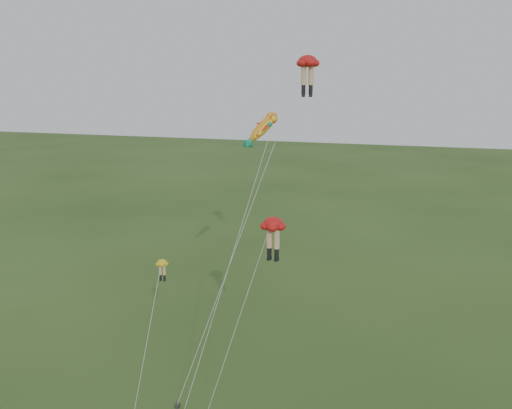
% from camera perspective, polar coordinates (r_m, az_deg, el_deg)
% --- Properties ---
extents(legs_kite_red_high, '(6.92, 12.06, 22.28)m').
position_cam_1_polar(legs_kite_red_high, '(41.50, 5.05, 13.48)').
color(legs_kite_red_high, red).
rests_on(legs_kite_red_high, ground).
extents(legs_kite_red_mid, '(4.31, 4.59, 12.48)m').
position_cam_1_polar(legs_kite_red_mid, '(34.70, 1.65, -2.46)').
color(legs_kite_red_mid, red).
rests_on(legs_kite_red_mid, ground).
extents(legs_kite_yellow, '(0.95, 5.18, 9.41)m').
position_cam_1_polar(legs_kite_yellow, '(37.01, -9.56, -6.90)').
color(legs_kite_yellow, yellow).
rests_on(legs_kite_yellow, ground).
extents(fish_kite, '(3.61, 11.25, 18.60)m').
position_cam_1_polar(fish_kite, '(40.32, 0.69, 7.60)').
color(fish_kite, yellow).
rests_on(fish_kite, ground).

